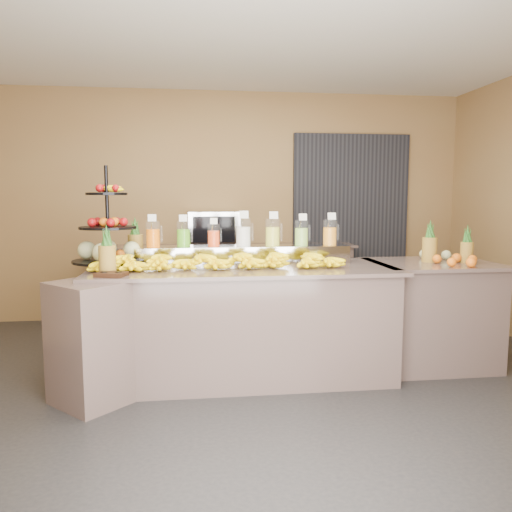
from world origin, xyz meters
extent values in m
plane|color=black|center=(0.00, 0.00, 0.00)|extent=(6.00, 6.00, 0.00)
cube|color=brown|center=(0.00, 2.51, 1.40)|extent=(6.00, 0.02, 2.80)
cube|color=silver|center=(0.00, 0.00, 2.81)|extent=(6.00, 5.00, 0.02)
cube|color=black|center=(1.60, 2.46, 1.20)|extent=(1.50, 0.06, 2.20)
cube|color=#886A62|center=(0.00, 0.30, 0.45)|extent=(2.40, 0.90, 0.90)
cube|color=#886A62|center=(0.00, 0.30, 0.92)|extent=(2.50, 1.00, 0.03)
cube|color=#886A62|center=(-1.15, -0.10, 0.45)|extent=(0.71, 0.71, 0.90)
cube|color=#886A62|center=(1.70, 0.40, 0.45)|extent=(1.00, 0.80, 0.90)
cube|color=#886A62|center=(1.70, 0.40, 0.92)|extent=(1.08, 0.88, 0.03)
cube|color=#886A62|center=(0.00, 2.25, 0.45)|extent=(3.00, 0.50, 0.90)
cube|color=#886A62|center=(0.00, 2.25, 0.92)|extent=(3.10, 0.55, 0.03)
cube|color=gray|center=(0.02, 0.58, 1.01)|extent=(1.85, 0.30, 0.15)
cylinder|color=silver|center=(-0.76, 0.58, 1.19)|extent=(0.12, 0.12, 0.22)
cylinder|color=#FF6B00|center=(-0.76, 0.58, 1.16)|extent=(0.11, 0.11, 0.15)
cylinder|color=gray|center=(-0.77, 0.59, 1.24)|extent=(0.01, 0.01, 0.26)
cube|color=white|center=(-0.76, 0.52, 1.33)|extent=(0.07, 0.02, 0.06)
cylinder|color=silver|center=(-0.50, 0.58, 1.19)|extent=(0.12, 0.12, 0.22)
cylinder|color=#4CA416|center=(-0.50, 0.58, 1.15)|extent=(0.11, 0.11, 0.15)
cylinder|color=gray|center=(-0.51, 0.59, 1.24)|extent=(0.01, 0.01, 0.26)
cube|color=white|center=(-0.50, 0.53, 1.33)|extent=(0.07, 0.02, 0.06)
cylinder|color=silver|center=(-0.24, 0.58, 1.18)|extent=(0.11, 0.11, 0.20)
cylinder|color=#F54612|center=(-0.24, 0.58, 1.15)|extent=(0.10, 0.10, 0.13)
cylinder|color=gray|center=(-0.25, 0.59, 1.22)|extent=(0.01, 0.01, 0.23)
cube|color=white|center=(-0.24, 0.53, 1.30)|extent=(0.06, 0.02, 0.05)
cylinder|color=silver|center=(0.02, 0.58, 1.20)|extent=(0.13, 0.13, 0.24)
cylinder|color=silver|center=(0.02, 0.58, 1.16)|extent=(0.12, 0.12, 0.17)
cylinder|color=gray|center=(0.01, 0.59, 1.26)|extent=(0.01, 0.01, 0.29)
cube|color=white|center=(0.02, 0.52, 1.36)|extent=(0.08, 0.02, 0.07)
cylinder|color=silver|center=(0.28, 0.58, 1.20)|extent=(0.13, 0.13, 0.24)
cylinder|color=gold|center=(0.28, 0.58, 1.16)|extent=(0.12, 0.12, 0.16)
cylinder|color=gray|center=(0.27, 0.59, 1.25)|extent=(0.01, 0.01, 0.28)
cube|color=white|center=(0.28, 0.52, 1.35)|extent=(0.08, 0.02, 0.06)
cylinder|color=silver|center=(0.54, 0.58, 1.19)|extent=(0.12, 0.12, 0.22)
cylinder|color=#8BC148|center=(0.54, 0.58, 1.16)|extent=(0.11, 0.11, 0.15)
cylinder|color=gray|center=(0.53, 0.59, 1.24)|extent=(0.01, 0.01, 0.26)
cube|color=white|center=(0.54, 0.52, 1.33)|extent=(0.07, 0.02, 0.06)
cylinder|color=silver|center=(0.80, 0.58, 1.19)|extent=(0.12, 0.12, 0.23)
cylinder|color=orange|center=(0.80, 0.58, 1.16)|extent=(0.12, 0.12, 0.15)
cylinder|color=gray|center=(0.79, 0.59, 1.25)|extent=(0.01, 0.01, 0.27)
cube|color=white|center=(0.80, 0.52, 1.34)|extent=(0.07, 0.02, 0.06)
ellipsoid|color=yellow|center=(-1.12, 0.23, 0.98)|extent=(0.25, 0.19, 0.10)
ellipsoid|color=yellow|center=(-0.90, 0.23, 0.98)|extent=(0.25, 0.19, 0.10)
ellipsoid|color=yellow|center=(-0.67, 0.23, 0.98)|extent=(0.25, 0.19, 0.10)
ellipsoid|color=yellow|center=(-0.44, 0.23, 0.98)|extent=(0.25, 0.19, 0.10)
ellipsoid|color=yellow|center=(-0.22, 0.23, 0.98)|extent=(0.25, 0.19, 0.10)
ellipsoid|color=yellow|center=(0.01, 0.23, 0.98)|extent=(0.25, 0.19, 0.10)
ellipsoid|color=yellow|center=(0.24, 0.23, 0.98)|extent=(0.25, 0.19, 0.10)
ellipsoid|color=yellow|center=(0.46, 0.23, 0.98)|extent=(0.25, 0.19, 0.10)
ellipsoid|color=yellow|center=(0.69, 0.23, 0.98)|extent=(0.25, 0.19, 0.10)
ellipsoid|color=yellow|center=(-0.94, 0.23, 1.05)|extent=(0.21, 0.17, 0.09)
ellipsoid|color=yellow|center=(-0.65, 0.23, 1.05)|extent=(0.21, 0.17, 0.09)
ellipsoid|color=yellow|center=(-0.36, 0.23, 1.05)|extent=(0.21, 0.17, 0.09)
ellipsoid|color=yellow|center=(-0.07, 0.23, 1.05)|extent=(0.21, 0.17, 0.09)
ellipsoid|color=yellow|center=(0.22, 0.23, 1.05)|extent=(0.21, 0.17, 0.09)
ellipsoid|color=yellow|center=(0.51, 0.23, 1.05)|extent=(0.21, 0.17, 0.09)
cylinder|color=black|center=(-1.11, 0.48, 1.35)|extent=(0.04, 0.04, 0.83)
cylinder|color=black|center=(-1.11, 0.48, 0.98)|extent=(0.72, 0.72, 0.02)
cylinder|color=black|center=(-1.11, 0.48, 1.25)|extent=(0.57, 0.57, 0.02)
cylinder|color=black|center=(-1.11, 0.48, 1.53)|extent=(0.41, 0.41, 0.02)
sphere|color=beige|center=(-0.93, 0.48, 1.06)|extent=(0.16, 0.16, 0.16)
sphere|color=maroon|center=(-0.98, 0.48, 1.30)|extent=(0.07, 0.07, 0.07)
sphere|color=orange|center=(-1.21, 0.48, 1.03)|extent=(0.08, 0.08, 0.08)
cube|color=black|center=(-1.01, -0.07, 0.95)|extent=(0.24, 0.21, 0.03)
cylinder|color=brown|center=(-1.05, 0.06, 1.04)|extent=(0.13, 0.13, 0.21)
cone|color=#1E4717|center=(-1.05, 0.06, 1.22)|extent=(0.06, 0.06, 0.16)
cylinder|color=brown|center=(-0.92, 0.73, 1.05)|extent=(0.13, 0.13, 0.25)
cone|color=#1E4717|center=(-0.92, 0.73, 1.26)|extent=(0.07, 0.07, 0.16)
cylinder|color=brown|center=(1.68, 0.43, 1.04)|extent=(0.12, 0.12, 0.22)
cylinder|color=brown|center=(1.98, 0.34, 1.02)|extent=(0.11, 0.11, 0.18)
ellipsoid|color=orange|center=(1.82, 0.20, 0.97)|extent=(0.33, 0.22, 0.08)
cube|color=gray|center=(-0.17, 2.25, 1.13)|extent=(0.62, 0.45, 0.41)
camera|label=1|loc=(-0.41, -3.77, 1.50)|focal=35.00mm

